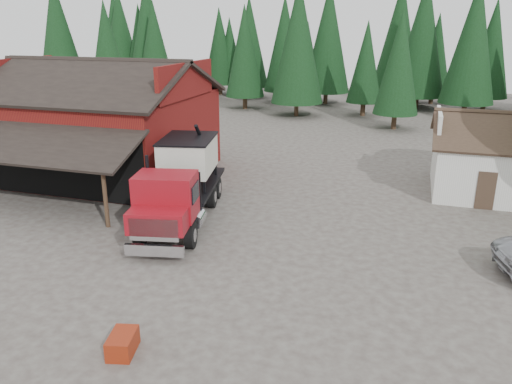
% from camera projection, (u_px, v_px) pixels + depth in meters
% --- Properties ---
extents(ground, '(120.00, 120.00, 0.00)m').
position_uv_depth(ground, '(200.00, 262.00, 19.98)').
color(ground, '#443A35').
rests_on(ground, ground).
extents(red_barn, '(12.80, 13.63, 7.18)m').
position_uv_depth(red_barn, '(100.00, 131.00, 31.21)').
color(red_barn, maroon).
rests_on(red_barn, ground).
extents(farmhouse, '(8.60, 6.42, 4.65)m').
position_uv_depth(farmhouse, '(511.00, 165.00, 27.47)').
color(farmhouse, silver).
rests_on(farmhouse, ground).
extents(conifer_backdrop, '(76.00, 16.00, 16.00)m').
position_uv_depth(conifer_backdrop, '(345.00, 106.00, 57.92)').
color(conifer_backdrop, black).
rests_on(conifer_backdrop, ground).
extents(near_pine_a, '(4.40, 4.40, 11.40)m').
position_uv_depth(near_pine_a, '(107.00, 52.00, 49.53)').
color(near_pine_a, '#382619').
rests_on(near_pine_a, ground).
extents(near_pine_b, '(3.96, 3.96, 10.40)m').
position_uv_depth(near_pine_b, '(399.00, 62.00, 43.49)').
color(near_pine_b, '#382619').
rests_on(near_pine_b, ground).
extents(near_pine_d, '(5.28, 5.28, 13.40)m').
position_uv_depth(near_pine_d, '(298.00, 42.00, 49.48)').
color(near_pine_d, '#382619').
rests_on(near_pine_d, ground).
extents(feed_truck, '(4.46, 9.84, 4.30)m').
position_uv_depth(feed_truck, '(181.00, 180.00, 23.73)').
color(feed_truck, black).
rests_on(feed_truck, ground).
extents(equip_box, '(0.94, 1.23, 0.60)m').
position_uv_depth(equip_box, '(123.00, 343.00, 14.40)').
color(equip_box, maroon).
rests_on(equip_box, ground).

